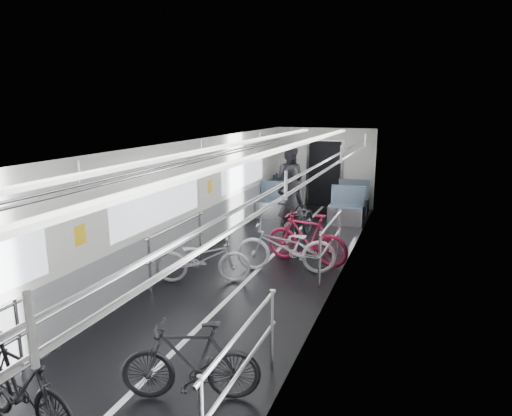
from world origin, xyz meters
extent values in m
cube|color=black|center=(0.00, 0.00, 0.00)|extent=(3.00, 14.00, 0.01)
cube|color=white|center=(0.00, 0.00, 2.40)|extent=(3.00, 14.00, 0.02)
cube|color=silver|center=(-1.50, 0.00, 1.20)|extent=(0.02, 14.00, 2.40)
cube|color=silver|center=(1.50, 0.00, 1.20)|extent=(0.02, 14.00, 2.40)
cube|color=silver|center=(0.00, 7.00, 1.20)|extent=(3.00, 0.02, 2.40)
cube|color=white|center=(0.00, 0.00, 0.01)|extent=(0.08, 13.80, 0.01)
cube|color=gray|center=(-1.47, 0.00, 0.45)|extent=(0.01, 13.90, 0.90)
cube|color=gray|center=(1.47, 0.00, 0.45)|extent=(0.01, 13.90, 0.90)
cube|color=white|center=(-1.47, 0.00, 1.40)|extent=(0.01, 10.80, 0.75)
cube|color=white|center=(1.47, 0.00, 1.40)|extent=(0.01, 10.80, 0.75)
cube|color=white|center=(-0.55, 0.00, 2.34)|extent=(0.14, 13.40, 0.05)
cube|color=white|center=(0.55, 0.00, 2.34)|extent=(0.14, 13.40, 0.05)
cube|color=black|center=(0.00, 6.94, 1.00)|extent=(0.95, 0.10, 2.00)
imported|color=black|center=(-0.61, -3.90, 0.47)|extent=(1.62, 0.74, 0.94)
imported|color=#99999D|center=(-0.71, 0.08, 0.44)|extent=(1.77, 1.12, 0.88)
imported|color=black|center=(0.66, -2.93, 0.44)|extent=(1.53, 0.89, 0.89)
imported|color=#BBBAC0|center=(0.52, 1.08, 0.49)|extent=(1.95, 1.00, 0.97)
imported|color=#A21432|center=(0.77, 1.68, 0.51)|extent=(1.76, 0.78, 1.02)
imported|color=black|center=(0.25, 3.08, 0.48)|extent=(0.82, 1.90, 0.97)
imported|color=black|center=(0.00, 3.18, 0.86)|extent=(0.72, 0.57, 1.72)
imported|color=#333039|center=(-0.81, 5.92, 0.95)|extent=(1.02, 0.85, 1.91)
camera|label=1|loc=(2.78, -6.73, 3.06)|focal=32.00mm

